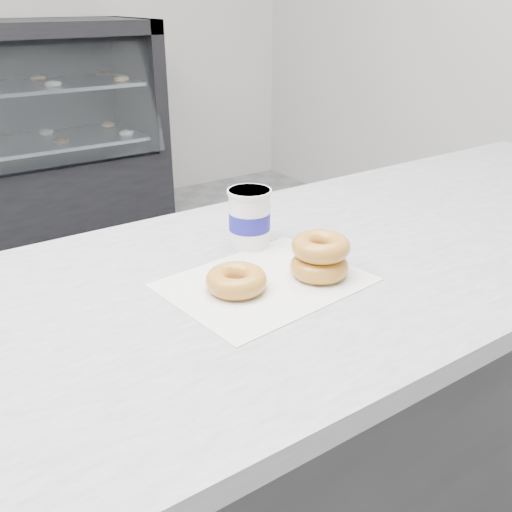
{
  "coord_description": "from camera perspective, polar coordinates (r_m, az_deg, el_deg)",
  "views": [
    {
      "loc": [
        -0.32,
        -1.37,
        1.37
      ],
      "look_at": [
        0.2,
        -0.62,
        0.95
      ],
      "focal_mm": 40.0,
      "sensor_mm": 36.0,
      "label": 1
    }
  ],
  "objects": [
    {
      "name": "ground",
      "position": [
        1.96,
        -16.24,
        -20.85
      ],
      "size": [
        5.0,
        5.0,
        0.0
      ],
      "primitive_type": "plane",
      "color": "gray",
      "rests_on": "ground"
    },
    {
      "name": "counter",
      "position": [
        1.24,
        -8.72,
        -23.43
      ],
      "size": [
        3.06,
        0.76,
        0.9
      ],
      "color": "#333335",
      "rests_on": "ground"
    },
    {
      "name": "wax_paper",
      "position": [
        1.02,
        0.95,
        -2.65
      ],
      "size": [
        0.36,
        0.29,
        0.0
      ],
      "primitive_type": "cube",
      "rotation": [
        0.0,
        0.0,
        0.1
      ],
      "color": "silver",
      "rests_on": "counter"
    },
    {
      "name": "donut_stack",
      "position": [
        1.03,
        6.41,
        -0.04
      ],
      "size": [
        0.15,
        0.15,
        0.07
      ],
      "color": "gold",
      "rests_on": "wax_paper"
    },
    {
      "name": "coffee_cup",
      "position": [
        1.15,
        -0.66,
        3.87
      ],
      "size": [
        0.1,
        0.1,
        0.12
      ],
      "rotation": [
        0.0,
        0.0,
        -0.3
      ],
      "color": "white",
      "rests_on": "counter"
    },
    {
      "name": "donut_single",
      "position": [
        0.98,
        -1.98,
        -2.44
      ],
      "size": [
        0.11,
        0.11,
        0.04
      ],
      "primitive_type": "torus",
      "rotation": [
        0.0,
        0.0,
        0.02
      ],
      "color": "gold",
      "rests_on": "wax_paper"
    }
  ]
}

